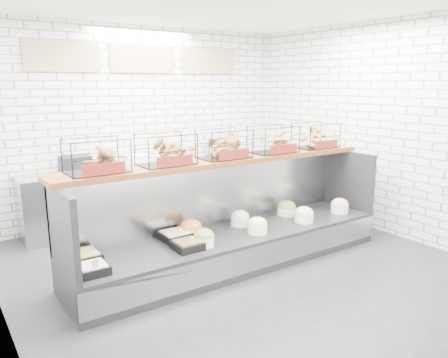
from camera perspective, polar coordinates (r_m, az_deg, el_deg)
ground at (r=5.16m, az=3.38°, el=-12.00°), size 5.50×5.50×0.00m
room_shell at (r=5.19m, az=-0.49°, el=11.58°), size 5.02×5.51×3.01m
display_case at (r=5.30m, az=1.10°, el=-7.54°), size 4.00×0.90×1.20m
bagel_shelf at (r=5.18m, az=0.05°, el=4.08°), size 4.10×0.50×0.40m
prep_counter at (r=6.98m, az=-8.92°, el=-1.54°), size 4.00×0.60×1.20m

